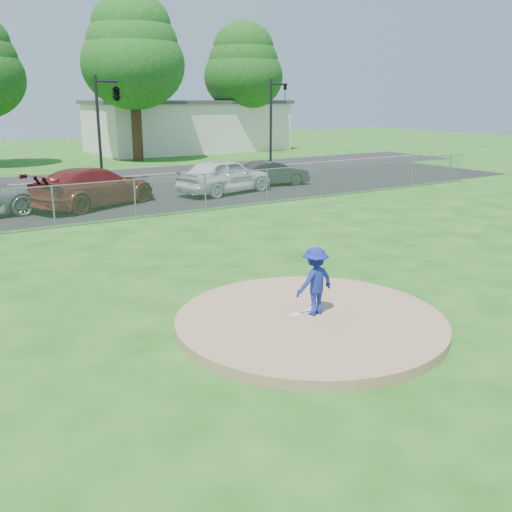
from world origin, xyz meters
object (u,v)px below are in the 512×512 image
Objects in this scene: tree_right at (133,51)px; traffic_signal_center at (114,95)px; commercial_building at (187,125)px; parked_car_pearl at (225,176)px; parked_car_darkred at (94,187)px; pitcher at (315,281)px; tree_far_right at (243,67)px; traffic_signal_right at (274,116)px; parked_car_charcoal at (272,173)px.

traffic_signal_center is (-5.03, -10.00, -3.04)m from tree_right.
commercial_building reaches higher than parked_car_pearl.
parked_car_pearl is (6.37, 0.05, 0.02)m from parked_car_darkred.
tree_right is at bearing 63.29° from traffic_signal_center.
parked_car_pearl is (-9.11, -22.53, -1.31)m from commercial_building.
pitcher is at bearing 143.23° from parked_car_pearl.
tree_far_right reaches higher than traffic_signal_right.
commercial_building is 24.34m from parked_car_pearl.
parked_car_darkred is (-8.47, -16.58, -6.82)m from tree_right.
traffic_signal_right is 4.03× the size of pitcher.
parked_car_darkred reaches higher than pitcher.
tree_far_right is 20.78m from traffic_signal_center.
parked_car_charcoal is at bearing -41.83° from traffic_signal_center.
pitcher is at bearing 155.91° from parked_car_charcoal.
parked_car_darkred is (-13.71, -6.58, -2.53)m from traffic_signal_right.
commercial_building is 7.00m from tree_far_right.
tree_far_right is at bearing 39.04° from traffic_signal_center.
pitcher is 0.28× the size of parked_car_pearl.
traffic_signal_center is at bearing -105.13° from pitcher.
parked_car_darkred is (-3.44, -6.58, -3.78)m from traffic_signal_center.
tree_far_right is 28.31m from parked_car_darkred.
tree_right is 18.00m from parked_car_pearl.
tree_right is at bearing -139.40° from commercial_building.
traffic_signal_right is (5.24, -10.00, -4.29)m from tree_right.
tree_right is 2.08× the size of traffic_signal_right.
parked_car_charcoal is at bearing -88.23° from parked_car_pearl.
traffic_signal_center is 1.45× the size of parked_car_charcoal.
traffic_signal_right reaches higher than pitcher.
parked_car_pearl is at bearing -112.95° from parked_car_darkred.
tree_right is 2.35× the size of parked_car_pearl.
tree_right reaches higher than pitcher.
commercial_building is 2.93× the size of traffic_signal_center.
tree_far_right reaches higher than parked_car_darkred.
tree_far_right is 7.72× the size of pitcher.
parked_car_charcoal is (3.37, 0.90, -0.21)m from parked_car_pearl.
parked_car_darkred is 1.15× the size of parked_car_pearl.
commercial_building is at bearing -7.14° from parked_car_charcoal.
tree_far_right is at bearing -36.87° from commercial_building.
traffic_signal_center and traffic_signal_right have the same top height.
tree_far_right is (11.00, 3.00, -0.59)m from tree_right.
tree_far_right is 24.33m from parked_car_pearl.
parked_car_charcoal is at bearing -125.18° from traffic_signal_right.
parked_car_charcoal is (-9.74, -18.63, -6.41)m from tree_far_right.
tree_right is 17.18m from parked_car_charcoal.
tree_right is 11.60m from traffic_signal_center.
tree_far_right reaches higher than parked_car_charcoal.
pitcher is (-19.82, -34.91, -6.16)m from tree_far_right.
tree_far_right is 1.92× the size of traffic_signal_right.
parked_car_pearl is (-7.34, -6.53, -2.51)m from traffic_signal_right.
commercial_building reaches higher than parked_car_darkred.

